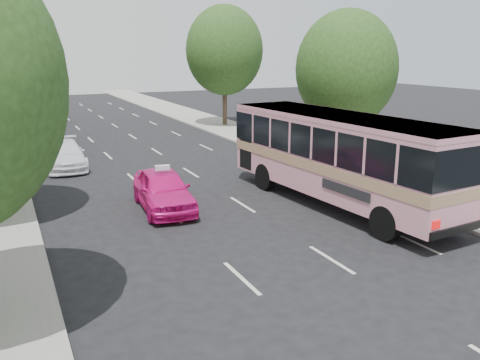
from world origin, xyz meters
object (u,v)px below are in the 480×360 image
white_pickup (65,155)px  tour_coach_front (17,111)px  pink_taxi (163,190)px  pink_bus (339,150)px  tour_coach_rear (11,96)px

white_pickup → tour_coach_front: tour_coach_front is taller
pink_taxi → tour_coach_front: bearing=108.6°
white_pickup → tour_coach_front: (-1.80, 8.32, 1.49)m
pink_taxi → tour_coach_front: tour_coach_front is taller
pink_bus → pink_taxi: (-6.35, 2.37, -1.43)m
tour_coach_front → tour_coach_rear: tour_coach_rear is taller
pink_taxi → tour_coach_front: 17.87m
pink_taxi → tour_coach_rear: size_ratio=0.36×
tour_coach_rear → tour_coach_front: bearing=-83.9°
white_pickup → pink_taxi: bearing=-71.9°
pink_bus → tour_coach_front: (-10.68, 19.66, -0.02)m
tour_coach_rear → white_pickup: bearing=-78.7°
pink_bus → white_pickup: size_ratio=2.37×
pink_taxi → white_pickup: bearing=110.3°
tour_coach_rear → pink_taxi: bearing=-75.4°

